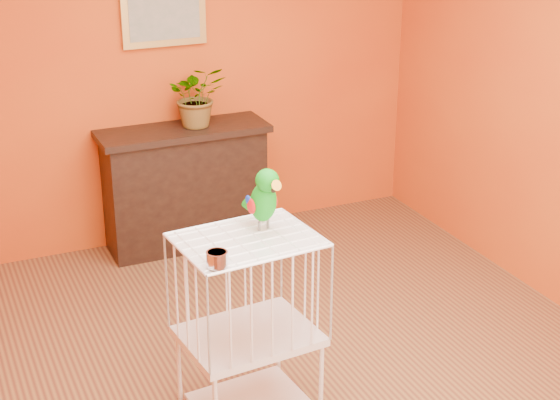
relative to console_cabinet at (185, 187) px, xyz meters
name	(u,v)px	position (x,y,z in m)	size (l,w,h in m)	color
ground	(293,383)	(-0.04, -2.03, -0.47)	(4.50, 4.50, 0.00)	brown
room_shell	(294,115)	(-0.04, -2.03, 1.12)	(4.50, 4.50, 4.50)	#C64F12
console_cabinet	(185,187)	(0.00, 0.00, 0.00)	(1.25, 0.45, 0.93)	black
potted_plant	(198,103)	(0.12, -0.02, 0.64)	(0.41, 0.46, 0.36)	#26722D
framed_picture	(164,11)	(-0.04, 0.19, 1.28)	(0.62, 0.04, 0.50)	#B69041
birdcage	(249,327)	(-0.37, -2.20, 0.07)	(0.71, 0.57, 1.03)	silver
feed_cup	(217,259)	(-0.61, -2.43, 0.61)	(0.10, 0.10, 0.07)	silver
parrot	(264,198)	(-0.25, -2.12, 0.74)	(0.17, 0.30, 0.33)	#59544C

